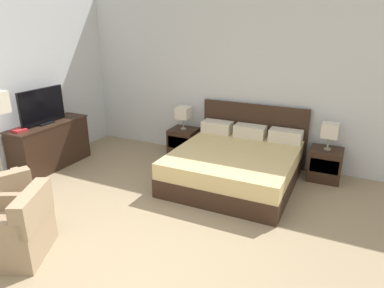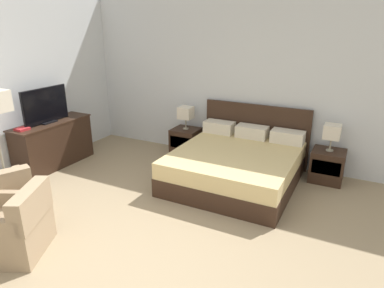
% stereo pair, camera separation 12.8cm
% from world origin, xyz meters
% --- Properties ---
extents(ground_plane, '(10.66, 10.66, 0.00)m').
position_xyz_m(ground_plane, '(0.00, 0.00, 0.00)').
color(ground_plane, '#998466').
extents(wall_back, '(7.15, 0.06, 2.87)m').
position_xyz_m(wall_back, '(0.00, 3.58, 1.44)').
color(wall_back, silver).
rests_on(wall_back, ground).
extents(wall_left, '(0.06, 5.35, 2.87)m').
position_xyz_m(wall_left, '(-3.00, 1.48, 1.44)').
color(wall_left, silver).
rests_on(wall_left, ground).
extents(bed, '(1.85, 1.97, 1.05)m').
position_xyz_m(bed, '(0.34, 2.59, 0.29)').
color(bed, '#332116').
rests_on(bed, ground).
extents(nightstand_left, '(0.49, 0.46, 0.50)m').
position_xyz_m(nightstand_left, '(-0.91, 3.26, 0.25)').
color(nightstand_left, '#332116').
rests_on(nightstand_left, ground).
extents(nightstand_right, '(0.49, 0.46, 0.50)m').
position_xyz_m(nightstand_right, '(1.60, 3.26, 0.25)').
color(nightstand_right, '#332116').
rests_on(nightstand_right, ground).
extents(table_lamp_left, '(0.24, 0.24, 0.42)m').
position_xyz_m(table_lamp_left, '(-0.91, 3.26, 0.81)').
color(table_lamp_left, gray).
rests_on(table_lamp_left, nightstand_left).
extents(table_lamp_right, '(0.24, 0.24, 0.42)m').
position_xyz_m(table_lamp_right, '(1.60, 3.26, 0.81)').
color(table_lamp_right, gray).
rests_on(table_lamp_right, nightstand_right).
extents(dresser, '(0.48, 1.41, 0.79)m').
position_xyz_m(dresser, '(-2.71, 1.76, 0.40)').
color(dresser, '#332116').
rests_on(dresser, ground).
extents(tv, '(0.18, 0.87, 0.59)m').
position_xyz_m(tv, '(-2.71, 1.71, 1.07)').
color(tv, black).
rests_on(tv, dresser).
extents(book_red_cover, '(0.19, 0.19, 0.04)m').
position_xyz_m(book_red_cover, '(-2.72, 1.23, 0.80)').
color(book_red_cover, '#B7282D').
rests_on(book_red_cover, dresser).
extents(armchair_by_window, '(0.91, 0.90, 0.76)m').
position_xyz_m(armchair_by_window, '(-1.83, 0.13, 0.28)').
color(armchair_by_window, '#9E8466').
rests_on(armchair_by_window, ground).
extents(armchair_companion, '(0.92, 0.91, 0.76)m').
position_xyz_m(armchair_companion, '(-1.16, -0.18, 0.28)').
color(armchair_companion, '#9E8466').
rests_on(armchair_companion, ground).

